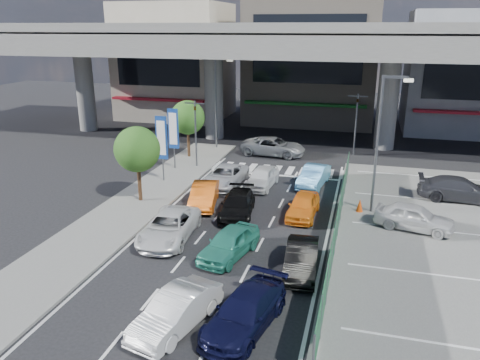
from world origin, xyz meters
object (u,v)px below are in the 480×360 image
(sedan_white_mid_left, at_px, (169,227))
(hatch_black_mid_right, at_px, (301,259))
(signboard_near, at_px, (162,140))
(parked_sedan_white, at_px, (414,217))
(hatch_white_back_mid, at_px, (176,311))
(taxi_teal_mid, at_px, (229,243))
(taxi_orange_left, at_px, (204,195))
(signboard_far, at_px, (173,130))
(tree_near, at_px, (137,149))
(minivan_navy_back, at_px, (245,312))
(crossing_wagon_silver, at_px, (273,147))
(sedan_black_mid, at_px, (237,205))
(street_lamp_right, at_px, (381,134))
(kei_truck_front_right, at_px, (314,176))
(wagon_silver_front_left, at_px, (225,176))
(tree_far, at_px, (188,118))
(taxi_orange_right, at_px, (303,206))
(traffic_light_right, at_px, (357,109))
(traffic_light_left, at_px, (195,117))
(parked_sedan_dgrey, at_px, (460,189))
(traffic_cone, at_px, (360,205))
(street_lamp_left, at_px, (218,95))
(sedan_white_front_mid, at_px, (262,177))

(sedan_white_mid_left, height_order, hatch_black_mid_right, sedan_white_mid_left)
(signboard_near, height_order, sedan_white_mid_left, signboard_near)
(hatch_black_mid_right, height_order, parked_sedan_white, parked_sedan_white)
(hatch_white_back_mid, xyz_separation_m, taxi_teal_mid, (0.28, 5.85, 0.00))
(hatch_white_back_mid, relative_size, taxi_orange_left, 1.00)
(signboard_far, bearing_deg, tree_near, -85.10)
(minivan_navy_back, distance_m, crossing_wagon_silver, 24.18)
(sedan_black_mid, bearing_deg, street_lamp_right, 10.58)
(minivan_navy_back, bearing_deg, crossing_wagon_silver, 110.91)
(kei_truck_front_right, height_order, parked_sedan_white, parked_sedan_white)
(tree_near, relative_size, wagon_silver_front_left, 1.01)
(taxi_teal_mid, xyz_separation_m, crossing_wagon_silver, (-1.58, 18.68, 0.06))
(parked_sedan_white, bearing_deg, kei_truck_front_right, 59.01)
(hatch_black_mid_right, bearing_deg, sedan_black_mid, 124.84)
(tree_far, bearing_deg, street_lamp_right, -29.58)
(taxi_orange_right, bearing_deg, parked_sedan_white, -1.35)
(traffic_light_right, relative_size, hatch_white_back_mid, 1.24)
(traffic_light_left, height_order, wagon_silver_front_left, traffic_light_left)
(taxi_teal_mid, height_order, parked_sedan_dgrey, parked_sedan_dgrey)
(traffic_light_left, height_order, tree_far, traffic_light_left)
(tree_near, xyz_separation_m, hatch_black_mid_right, (10.99, -6.18, -2.73))
(tree_far, relative_size, taxi_orange_right, 1.24)
(street_lamp_right, relative_size, signboard_near, 1.70)
(tree_far, distance_m, sedan_white_mid_left, 16.01)
(sedan_white_mid_left, relative_size, crossing_wagon_silver, 0.92)
(traffic_light_left, xyz_separation_m, hatch_white_back_mid, (6.37, -19.43, -3.25))
(tree_far, xyz_separation_m, taxi_orange_right, (10.98, -10.22, -2.72))
(hatch_black_mid_right, height_order, taxi_orange_left, taxi_orange_left)
(street_lamp_right, xyz_separation_m, crossing_wagon_silver, (-8.31, 11.11, -4.02))
(sedan_black_mid, bearing_deg, traffic_light_left, 115.59)
(tree_far, height_order, taxi_teal_mid, tree_far)
(wagon_silver_front_left, bearing_deg, hatch_black_mid_right, -53.91)
(traffic_light_left, distance_m, taxi_orange_right, 12.58)
(tree_far, distance_m, kei_truck_front_right, 12.14)
(traffic_cone, bearing_deg, signboard_near, 170.69)
(traffic_light_right, height_order, parked_sedan_white, traffic_light_right)
(tree_near, bearing_deg, parked_sedan_white, -0.27)
(street_lamp_left, bearing_deg, wagon_silver_front_left, -69.64)
(tree_near, distance_m, wagon_silver_front_left, 6.71)
(sedan_white_front_mid, bearing_deg, wagon_silver_front_left, -169.06)
(signboard_near, bearing_deg, sedan_black_mid, -34.41)
(traffic_light_right, distance_m, signboard_far, 15.38)
(traffic_cone, bearing_deg, traffic_light_left, 153.58)
(taxi_orange_left, xyz_separation_m, parked_sedan_dgrey, (15.24, 4.92, 0.10))
(taxi_orange_left, bearing_deg, hatch_black_mid_right, -55.63)
(hatch_white_back_mid, xyz_separation_m, sedan_black_mid, (-0.70, 10.86, -0.04))
(taxi_orange_left, bearing_deg, kei_truck_front_right, 30.48)
(traffic_light_left, bearing_deg, tree_far, 122.62)
(signboard_near, height_order, taxi_orange_right, signboard_near)
(taxi_orange_right, bearing_deg, signboard_near, 162.38)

